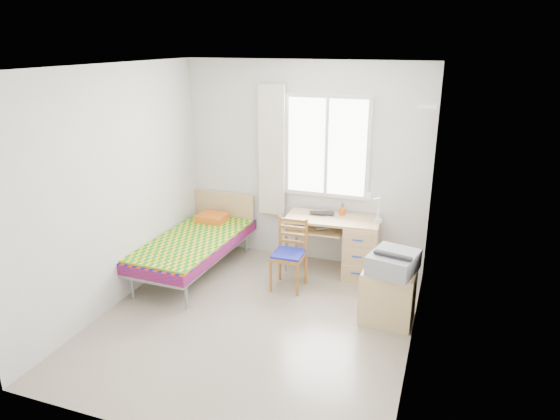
{
  "coord_description": "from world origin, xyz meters",
  "views": [
    {
      "loc": [
        1.79,
        -4.28,
        2.83
      ],
      "look_at": [
        0.09,
        0.55,
        1.07
      ],
      "focal_mm": 32.0,
      "sensor_mm": 36.0,
      "label": 1
    }
  ],
  "objects_px": {
    "desk": "(355,245)",
    "chair": "(290,249)",
    "printer": "(393,262)",
    "cabinet": "(388,295)",
    "bed": "(196,242)"
  },
  "relations": [
    {
      "from": "desk",
      "to": "printer",
      "type": "relative_size",
      "value": 2.04
    },
    {
      "from": "cabinet",
      "to": "chair",
      "type": "bearing_deg",
      "value": 164.47
    },
    {
      "from": "chair",
      "to": "printer",
      "type": "relative_size",
      "value": 1.46
    },
    {
      "from": "bed",
      "to": "printer",
      "type": "height_order",
      "value": "bed"
    },
    {
      "from": "bed",
      "to": "cabinet",
      "type": "distance_m",
      "value": 2.5
    },
    {
      "from": "bed",
      "to": "cabinet",
      "type": "xyz_separation_m",
      "value": [
        2.46,
        -0.39,
        -0.11
      ]
    },
    {
      "from": "bed",
      "to": "desk",
      "type": "relative_size",
      "value": 1.62
    },
    {
      "from": "chair",
      "to": "cabinet",
      "type": "bearing_deg",
      "value": -18.89
    },
    {
      "from": "bed",
      "to": "cabinet",
      "type": "bearing_deg",
      "value": -6.89
    },
    {
      "from": "chair",
      "to": "cabinet",
      "type": "distance_m",
      "value": 1.28
    },
    {
      "from": "bed",
      "to": "printer",
      "type": "xyz_separation_m",
      "value": [
        2.49,
        -0.42,
        0.29
      ]
    },
    {
      "from": "bed",
      "to": "desk",
      "type": "xyz_separation_m",
      "value": [
        1.92,
        0.57,
        -0.0
      ]
    },
    {
      "from": "desk",
      "to": "chair",
      "type": "height_order",
      "value": "chair"
    },
    {
      "from": "printer",
      "to": "desk",
      "type": "bearing_deg",
      "value": 133.02
    },
    {
      "from": "chair",
      "to": "cabinet",
      "type": "height_order",
      "value": "chair"
    }
  ]
}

